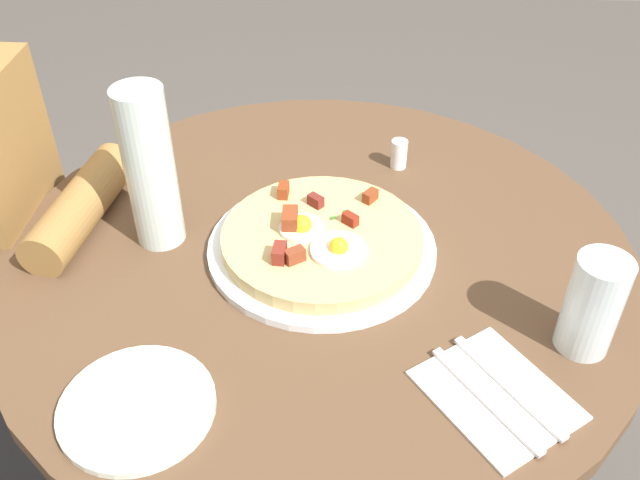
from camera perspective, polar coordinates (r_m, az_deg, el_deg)
The scene contains 10 objects.
dining_table at distance 1.16m, azimuth -0.14°, elevation -7.13°, with size 0.94×0.94×0.70m.
pizza_plate at distance 1.04m, azimuth 0.16°, elevation -0.57°, with size 0.34×0.34×0.01m, color white.
breakfast_pizza at distance 1.03m, azimuth 0.10°, elevation 0.20°, with size 0.30×0.30×0.05m.
bread_plate at distance 0.87m, azimuth -14.61°, elevation -12.96°, with size 0.18×0.18×0.01m, color silver.
napkin at distance 0.88m, azimuth 14.09°, elevation -12.08°, with size 0.17×0.14×0.00m, color white.
fork at distance 0.87m, azimuth 13.26°, elevation -12.44°, with size 0.18×0.01×0.01m, color silver.
knife at distance 0.89m, azimuth 14.99°, elevation -11.36°, with size 0.18×0.01×0.01m, color silver.
water_glass at distance 0.92m, azimuth 21.24°, elevation -4.93°, with size 0.07×0.07×0.14m, color silver.
water_bottle at distance 1.02m, azimuth -13.62°, elevation 5.64°, with size 0.07×0.07×0.25m, color silver.
salt_shaker at distance 1.22m, azimuth 6.42°, elevation 6.95°, with size 0.03×0.03×0.05m, color white.
Camera 1 is at (-0.05, 0.80, 1.37)m, focal length 39.48 mm.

